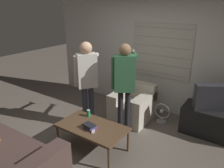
{
  "coord_description": "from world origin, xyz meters",
  "views": [
    {
      "loc": [
        2.05,
        -2.5,
        2.38
      ],
      "look_at": [
        -0.04,
        0.59,
        1.0
      ],
      "focal_mm": 35.0,
      "sensor_mm": 36.0,
      "label": 1
    }
  ],
  "objects_px": {
    "person_left_standing": "(87,75)",
    "book_stack": "(90,126)",
    "armchair_beige": "(133,105)",
    "spare_remote": "(93,131)",
    "coffee_table": "(92,128)",
    "soda_can": "(89,113)",
    "floor_fan": "(162,113)",
    "tv": "(215,97)",
    "person_right_standing": "(125,79)"
  },
  "relations": [
    {
      "from": "person_left_standing",
      "to": "book_stack",
      "type": "bearing_deg",
      "value": -101.54
    },
    {
      "from": "person_right_standing",
      "to": "soda_can",
      "type": "xyz_separation_m",
      "value": [
        -0.44,
        -0.51,
        -0.59
      ]
    },
    {
      "from": "coffee_table",
      "to": "tv",
      "type": "distance_m",
      "value": 2.29
    },
    {
      "from": "coffee_table",
      "to": "book_stack",
      "type": "bearing_deg",
      "value": -75.61
    },
    {
      "from": "person_right_standing",
      "to": "soda_can",
      "type": "relative_size",
      "value": 13.84
    },
    {
      "from": "person_right_standing",
      "to": "floor_fan",
      "type": "height_order",
      "value": "person_right_standing"
    },
    {
      "from": "soda_can",
      "to": "floor_fan",
      "type": "xyz_separation_m",
      "value": [
        0.9,
        1.31,
        -0.3
      ]
    },
    {
      "from": "tv",
      "to": "person_right_standing",
      "type": "distance_m",
      "value": 1.69
    },
    {
      "from": "tv",
      "to": "book_stack",
      "type": "bearing_deg",
      "value": 16.81
    },
    {
      "from": "coffee_table",
      "to": "person_left_standing",
      "type": "xyz_separation_m",
      "value": [
        -0.55,
        0.56,
        0.69
      ]
    },
    {
      "from": "book_stack",
      "to": "spare_remote",
      "type": "relative_size",
      "value": 1.74
    },
    {
      "from": "coffee_table",
      "to": "soda_can",
      "type": "height_order",
      "value": "soda_can"
    },
    {
      "from": "person_left_standing",
      "to": "book_stack",
      "type": "relative_size",
      "value": 7.6
    },
    {
      "from": "person_right_standing",
      "to": "floor_fan",
      "type": "distance_m",
      "value": 1.28
    },
    {
      "from": "armchair_beige",
      "to": "tv",
      "type": "distance_m",
      "value": 1.62
    },
    {
      "from": "armchair_beige",
      "to": "spare_remote",
      "type": "bearing_deg",
      "value": 93.65
    },
    {
      "from": "book_stack",
      "to": "spare_remote",
      "type": "bearing_deg",
      "value": -24.51
    },
    {
      "from": "person_right_standing",
      "to": "tv",
      "type": "bearing_deg",
      "value": -1.98
    },
    {
      "from": "coffee_table",
      "to": "book_stack",
      "type": "relative_size",
      "value": 5.09
    },
    {
      "from": "person_left_standing",
      "to": "soda_can",
      "type": "relative_size",
      "value": 13.77
    },
    {
      "from": "armchair_beige",
      "to": "soda_can",
      "type": "height_order",
      "value": "armchair_beige"
    },
    {
      "from": "person_right_standing",
      "to": "soda_can",
      "type": "height_order",
      "value": "person_right_standing"
    },
    {
      "from": "spare_remote",
      "to": "floor_fan",
      "type": "distance_m",
      "value": 1.76
    },
    {
      "from": "person_right_standing",
      "to": "spare_remote",
      "type": "xyz_separation_m",
      "value": [
        -0.05,
        -0.87,
        -0.64
      ]
    },
    {
      "from": "floor_fan",
      "to": "person_left_standing",
      "type": "bearing_deg",
      "value": -140.36
    },
    {
      "from": "tv",
      "to": "person_right_standing",
      "type": "relative_size",
      "value": 0.42
    },
    {
      "from": "person_right_standing",
      "to": "armchair_beige",
      "type": "bearing_deg",
      "value": 67.68
    },
    {
      "from": "tv",
      "to": "spare_remote",
      "type": "bearing_deg",
      "value": 19.64
    },
    {
      "from": "book_stack",
      "to": "floor_fan",
      "type": "xyz_separation_m",
      "value": [
        0.62,
        1.62,
        -0.28
      ]
    },
    {
      "from": "person_left_standing",
      "to": "book_stack",
      "type": "height_order",
      "value": "person_left_standing"
    },
    {
      "from": "tv",
      "to": "spare_remote",
      "type": "xyz_separation_m",
      "value": [
        -1.45,
        -1.75,
        -0.32
      ]
    },
    {
      "from": "person_right_standing",
      "to": "floor_fan",
      "type": "relative_size",
      "value": 4.09
    },
    {
      "from": "coffee_table",
      "to": "book_stack",
      "type": "distance_m",
      "value": 0.11
    },
    {
      "from": "person_right_standing",
      "to": "book_stack",
      "type": "height_order",
      "value": "person_right_standing"
    },
    {
      "from": "soda_can",
      "to": "spare_remote",
      "type": "height_order",
      "value": "soda_can"
    },
    {
      "from": "armchair_beige",
      "to": "tv",
      "type": "relative_size",
      "value": 1.14
    },
    {
      "from": "soda_can",
      "to": "spare_remote",
      "type": "xyz_separation_m",
      "value": [
        0.39,
        -0.36,
        -0.05
      ]
    },
    {
      "from": "person_right_standing",
      "to": "floor_fan",
      "type": "bearing_deg",
      "value": 25.74
    },
    {
      "from": "coffee_table",
      "to": "person_left_standing",
      "type": "distance_m",
      "value": 1.04
    },
    {
      "from": "armchair_beige",
      "to": "person_left_standing",
      "type": "bearing_deg",
      "value": 53.27
    },
    {
      "from": "book_stack",
      "to": "coffee_table",
      "type": "bearing_deg",
      "value": 104.39
    },
    {
      "from": "tv",
      "to": "person_left_standing",
      "type": "relative_size",
      "value": 0.42
    },
    {
      "from": "tv",
      "to": "floor_fan",
      "type": "bearing_deg",
      "value": -25.7
    },
    {
      "from": "armchair_beige",
      "to": "person_left_standing",
      "type": "distance_m",
      "value": 1.26
    },
    {
      "from": "coffee_table",
      "to": "spare_remote",
      "type": "bearing_deg",
      "value": -44.69
    },
    {
      "from": "armchair_beige",
      "to": "person_left_standing",
      "type": "height_order",
      "value": "person_left_standing"
    },
    {
      "from": "coffee_table",
      "to": "tv",
      "type": "xyz_separation_m",
      "value": [
        1.58,
        1.62,
        0.37
      ]
    },
    {
      "from": "armchair_beige",
      "to": "book_stack",
      "type": "distance_m",
      "value": 1.43
    },
    {
      "from": "person_right_standing",
      "to": "coffee_table",
      "type": "bearing_deg",
      "value": -136.89
    },
    {
      "from": "person_left_standing",
      "to": "tv",
      "type": "bearing_deg",
      "value": -26.78
    }
  ]
}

